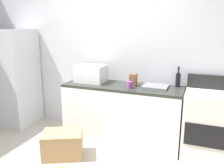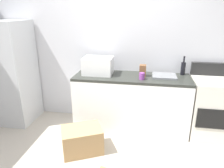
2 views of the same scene
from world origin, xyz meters
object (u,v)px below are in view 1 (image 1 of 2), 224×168
wine_bottle (178,79)px  knife_block (133,80)px  coffee_mug (130,85)px  refrigerator (14,78)px  microwave (91,74)px  cardboard_box_large (63,144)px  stove_oven (206,124)px

wine_bottle → knife_block: (-0.63, -0.19, -0.02)m
coffee_mug → knife_block: (0.00, 0.16, 0.04)m
refrigerator → microwave: refrigerator is taller
cardboard_box_large → coffee_mug: bearing=39.0°
microwave → knife_block: size_ratio=2.56×
wine_bottle → knife_block: wine_bottle is taller
cardboard_box_large → stove_oven: bearing=22.5°
stove_oven → microwave: (-1.77, 0.03, 0.57)m
refrigerator → knife_block: refrigerator is taller
coffee_mug → knife_block: size_ratio=0.56×
refrigerator → microwave: size_ratio=3.75×
refrigerator → wine_bottle: (2.84, 0.27, 0.15)m
wine_bottle → knife_block: size_ratio=1.67×
microwave → wine_bottle: (1.33, 0.18, -0.03)m
refrigerator → cardboard_box_large: refrigerator is taller
microwave → wine_bottle: bearing=7.7°
refrigerator → cardboard_box_large: size_ratio=3.22×
microwave → cardboard_box_large: size_ratio=0.86×
microwave → cardboard_box_large: microwave is taller
stove_oven → refrigerator: bearing=-179.0°
wine_bottle → cardboard_box_large: 1.89m
cardboard_box_large → wine_bottle: bearing=34.8°
stove_oven → microwave: bearing=179.1°
stove_oven → cardboard_box_large: stove_oven is taller
cardboard_box_large → refrigerator: bearing=154.0°
refrigerator → stove_oven: refrigerator is taller
knife_block → coffee_mug: bearing=-91.8°
microwave → wine_bottle: 1.35m
refrigerator → cardboard_box_large: 1.75m
wine_bottle → cardboard_box_large: size_ratio=0.56×
refrigerator → knife_block: size_ratio=9.57×
wine_bottle → stove_oven: bearing=-25.9°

